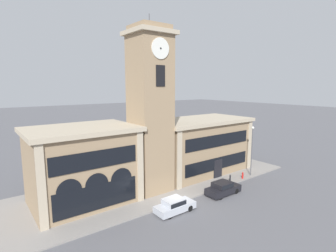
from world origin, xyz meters
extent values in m
plane|color=#56565B|center=(0.00, 0.00, 0.00)|extent=(300.00, 300.00, 0.00)
cube|color=gray|center=(0.00, 6.02, 0.07)|extent=(40.79, 12.03, 0.15)
cube|color=#937A5B|center=(0.00, 4.76, 8.85)|extent=(4.00, 4.00, 17.71)
cube|color=tan|center=(0.00, 4.76, 17.93)|extent=(4.70, 4.70, 0.45)
cube|color=#937A5B|center=(0.00, 4.76, 18.46)|extent=(3.68, 3.68, 0.60)
cylinder|color=#4C4C51|center=(0.00, 4.76, 19.36)|extent=(0.10, 0.10, 1.20)
cylinder|color=silver|center=(0.00, 2.71, 16.12)|extent=(2.18, 0.10, 2.18)
cylinder|color=black|center=(0.00, 2.64, 16.12)|extent=(0.17, 0.04, 0.17)
cylinder|color=silver|center=(2.05, 4.76, 16.12)|extent=(0.10, 2.18, 2.18)
cylinder|color=black|center=(2.12, 4.76, 16.12)|extent=(0.04, 0.17, 0.17)
cube|color=black|center=(0.00, 2.72, 13.33)|extent=(1.12, 0.10, 2.20)
cube|color=#937A5B|center=(-7.41, 6.40, 3.83)|extent=(10.22, 7.27, 7.66)
cube|color=tan|center=(-7.41, 6.40, 7.88)|extent=(10.92, 7.97, 0.45)
cube|color=tan|center=(-12.17, 2.70, 3.83)|extent=(0.70, 0.16, 7.66)
cube|color=tan|center=(-2.65, 2.70, 3.83)|extent=(0.70, 0.16, 7.66)
cube|color=black|center=(-7.41, 2.72, 5.51)|extent=(8.38, 0.10, 1.68)
cube|color=black|center=(-7.41, 2.72, 1.84)|extent=(8.17, 0.10, 2.45)
cylinder|color=black|center=(-9.96, 2.71, 3.06)|extent=(2.25, 0.06, 2.25)
cylinder|color=black|center=(-7.41, 2.71, 3.06)|extent=(2.25, 0.06, 2.25)
cylinder|color=black|center=(-4.86, 2.71, 3.06)|extent=(2.25, 0.06, 2.25)
cube|color=#937A5B|center=(9.35, 6.40, 3.60)|extent=(14.10, 7.27, 7.20)
cube|color=tan|center=(9.35, 6.40, 7.43)|extent=(14.80, 7.97, 0.45)
cube|color=tan|center=(2.65, 2.70, 3.60)|extent=(0.70, 0.16, 7.20)
cube|color=tan|center=(16.05, 2.70, 3.60)|extent=(0.70, 0.16, 7.20)
cube|color=black|center=(9.35, 2.72, 5.19)|extent=(11.56, 0.10, 1.58)
cube|color=black|center=(9.35, 2.71, 1.30)|extent=(1.50, 0.12, 2.59)
cube|color=black|center=(9.35, 2.72, 2.07)|extent=(11.56, 0.10, 1.61)
cube|color=#B2B7C1|center=(-1.11, -1.20, 0.50)|extent=(4.10, 1.76, 0.67)
cube|color=#B2B7C1|center=(-1.28, -1.20, 1.12)|extent=(1.97, 1.58, 0.57)
cube|color=black|center=(-1.28, -1.20, 1.12)|extent=(1.89, 1.62, 0.43)
cylinder|color=black|center=(0.16, -0.43, 0.30)|extent=(0.60, 0.22, 0.60)
cylinder|color=black|center=(0.15, -1.97, 0.30)|extent=(0.60, 0.22, 0.60)
cylinder|color=black|center=(-2.38, -0.43, 0.30)|extent=(0.60, 0.22, 0.60)
cylinder|color=black|center=(-2.38, -1.96, 0.30)|extent=(0.60, 0.22, 0.60)
cube|color=black|center=(5.94, -1.20, 0.54)|extent=(4.28, 1.83, 0.74)
cube|color=black|center=(5.77, -1.20, 1.19)|extent=(2.06, 1.65, 0.57)
cube|color=black|center=(5.77, -1.20, 1.19)|extent=(1.97, 1.68, 0.43)
cylinder|color=black|center=(7.26, -0.40, 0.31)|extent=(0.61, 0.22, 0.61)
cylinder|color=black|center=(7.26, -2.00, 0.31)|extent=(0.61, 0.22, 0.61)
cylinder|color=black|center=(4.61, -0.39, 0.31)|extent=(0.61, 0.22, 0.61)
cylinder|color=black|center=(4.61, -2.00, 0.31)|extent=(0.61, 0.22, 0.61)
cylinder|color=#4C4C51|center=(13.56, 0.56, 3.35)|extent=(0.12, 0.12, 6.40)
sphere|color=silver|center=(13.56, 0.56, 6.73)|extent=(0.36, 0.36, 0.36)
cylinder|color=black|center=(9.08, 0.41, 0.60)|extent=(0.18, 0.18, 0.90)
sphere|color=black|center=(9.08, 0.41, 1.13)|extent=(0.16, 0.16, 0.16)
cylinder|color=red|center=(11.60, 0.39, 0.50)|extent=(0.22, 0.22, 0.70)
sphere|color=red|center=(11.60, 0.39, 0.93)|extent=(0.19, 0.19, 0.19)
camera|label=1|loc=(-16.25, -20.06, 12.32)|focal=28.00mm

